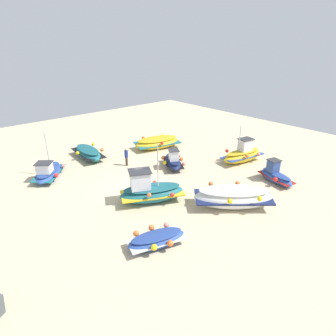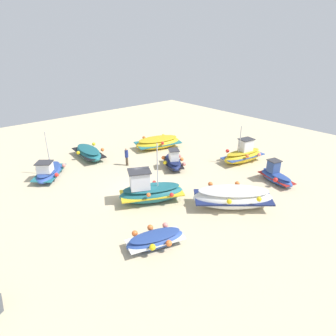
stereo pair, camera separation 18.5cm
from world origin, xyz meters
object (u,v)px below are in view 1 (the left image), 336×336
Objects in this scene: fishing_boat_3 at (150,191)px; fishing_boat_0 at (157,143)px; fishing_boat_8 at (88,153)px; fishing_boat_4 at (243,154)px; fishing_boat_2 at (173,161)px; fishing_boat_7 at (157,239)px; fishing_boat_5 at (49,172)px; fishing_boat_6 at (276,175)px; person_walking at (126,156)px; fishing_boat_1 at (233,197)px.

fishing_boat_0 is at bearing -105.02° from fishing_boat_3.
fishing_boat_3 is at bearing 1.31° from fishing_boat_8.
fishing_boat_8 is at bearing -66.00° from fishing_boat_3.
fishing_boat_4 is 14.71m from fishing_boat_8.
fishing_boat_3 is (-8.24, 7.34, 0.20)m from fishing_boat_0.
fishing_boat_4 is at bearing 90.31° from fishing_boat_2.
fishing_boat_2 reaches higher than fishing_boat_7.
fishing_boat_7 is at bearing 82.66° from fishing_boat_3.
fishing_boat_4 is 1.13× the size of fishing_boat_5.
fishing_boat_4 is at bearing 33.50° from fishing_boat_7.
fishing_boat_6 reaches higher than fishing_boat_8.
fishing_boat_8 is at bearing 145.65° from fishing_boat_4.
fishing_boat_7 is (-12.56, -1.28, -0.11)m from fishing_boat_5.
fishing_boat_3 is at bearing -117.38° from fishing_boat_0.
fishing_boat_0 is 5.33m from fishing_boat_2.
fishing_boat_6 is at bearing -66.22° from fishing_boat_0.
fishing_boat_1 is at bearing -85.71° from person_walking.
fishing_boat_1 is 14.97m from fishing_boat_5.
fishing_boat_6 is at bearing -177.30° from fishing_boat_3.
fishing_boat_6 is 0.94× the size of fishing_boat_7.
fishing_boat_7 is at bearing -115.03° from fishing_boat_0.
fishing_boat_1 is at bearing -91.68° from fishing_boat_0.
fishing_boat_4 reaches higher than person_walking.
fishing_boat_6 is at bearing 86.69° from fishing_boat_5.
fishing_boat_4 is at bearing -39.92° from person_walking.
person_walking reaches higher than fishing_boat_8.
fishing_boat_1 is at bearing 16.48° from fishing_boat_8.
fishing_boat_1 is at bearing 157.81° from fishing_boat_3.
fishing_boat_2 is 4.23m from person_walking.
fishing_boat_5 reaches higher than fishing_boat_6.
fishing_boat_8 is at bearing -116.33° from fishing_boat_2.
fishing_boat_3 is at bearing 72.72° from fishing_boat_7.
fishing_boat_2 reaches higher than fishing_boat_0.
fishing_boat_5 is at bearing 162.24° from fishing_boat_1.
fishing_boat_3 reaches higher than fishing_boat_6.
fishing_boat_0 is 1.51× the size of fishing_boat_2.
fishing_boat_4 is at bearing 100.61° from fishing_boat_5.
fishing_boat_4 reaches higher than fishing_boat_2.
fishing_boat_6 is (-12.70, -13.43, 0.03)m from fishing_boat_5.
fishing_boat_8 is at bearing 153.07° from fishing_boat_5.
fishing_boat_0 is at bearing 67.40° from fishing_boat_7.
fishing_boat_5 reaches higher than fishing_boat_0.
fishing_boat_5 reaches higher than fishing_boat_2.
fishing_boat_5 is (12.80, 7.76, -0.22)m from fishing_boat_1.
fishing_boat_4 is at bearing -5.44° from fishing_boat_6.
fishing_boat_6 is 12.14m from fishing_boat_7.
fishing_boat_4 reaches higher than fishing_boat_0.
fishing_boat_6 is 1.99× the size of person_walking.
fishing_boat_8 is (14.47, -3.22, 0.11)m from fishing_boat_7.
fishing_boat_6 is (-4.25, 1.52, -0.16)m from fishing_boat_4.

